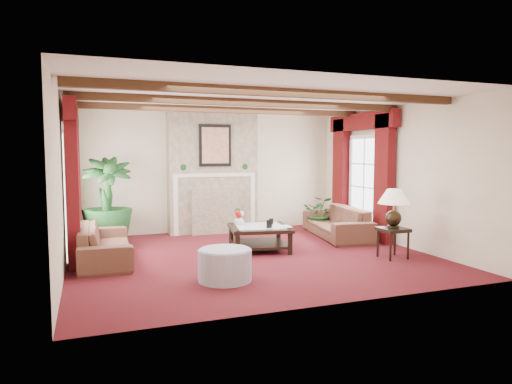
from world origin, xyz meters
name	(u,v)px	position (x,y,z in m)	size (l,w,h in m)	color
floor	(251,256)	(0.00, 0.00, 0.00)	(6.00, 6.00, 0.00)	#410B11
ceiling	(251,99)	(0.00, 0.00, 2.70)	(6.00, 6.00, 0.00)	white
back_wall	(211,172)	(0.00, 2.75, 1.35)	(6.00, 0.02, 2.70)	beige
left_wall	(62,183)	(-3.00, 0.00, 1.35)	(0.02, 5.50, 2.70)	beige
right_wall	(396,175)	(3.00, 0.00, 1.35)	(0.02, 5.50, 2.70)	beige
ceiling_beams	(251,103)	(0.00, 0.00, 2.64)	(6.00, 3.00, 0.12)	#342110
fireplace	(212,112)	(0.00, 2.55, 2.70)	(2.00, 0.52, 2.70)	tan
french_door_left	(65,133)	(-2.97, 1.00, 2.13)	(0.10, 1.10, 2.16)	white
french_door_right	(366,137)	(2.97, 1.00, 2.13)	(0.10, 1.10, 2.16)	white
curtains_left	(71,108)	(-2.86, 1.00, 2.55)	(0.20, 2.40, 2.55)	#480B09
curtains_right	(362,117)	(2.86, 1.00, 2.55)	(0.20, 2.40, 2.55)	#480B09
sofa_left	(105,237)	(-2.40, 0.47, 0.40)	(0.65, 2.06, 0.80)	black
sofa_right	(336,217)	(2.31, 1.06, 0.43)	(1.00, 2.26, 0.85)	black
potted_palm	(108,220)	(-2.30, 1.97, 0.48)	(0.99, 1.73, 0.96)	black
small_plant	(320,217)	(2.33, 1.83, 0.31)	(1.07, 1.08, 0.63)	black
coffee_table	(259,238)	(0.30, 0.39, 0.22)	(1.07, 1.07, 0.44)	black
side_table	(393,243)	(2.21, -1.00, 0.26)	(0.44, 0.44, 0.52)	black
ottoman	(225,265)	(-0.87, -1.34, 0.22)	(0.76, 0.76, 0.44)	#8E8B9E
table_lamp	(394,208)	(2.21, -1.00, 0.86)	(0.54, 0.54, 0.68)	black
flower_vase	(239,220)	(0.00, 0.67, 0.53)	(0.23, 0.23, 0.18)	silver
book	(279,220)	(0.58, 0.13, 0.59)	(0.22, 0.04, 0.30)	black
photo_frame_a	(269,224)	(0.38, 0.11, 0.52)	(0.12, 0.02, 0.16)	black
photo_frame_b	(271,222)	(0.57, 0.48, 0.50)	(0.09, 0.02, 0.12)	black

